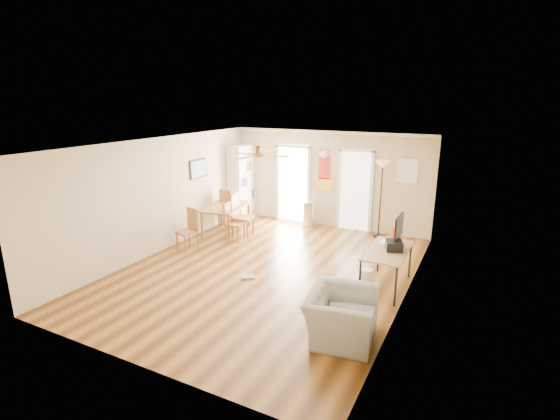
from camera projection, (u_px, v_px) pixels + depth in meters
The scene contains 30 objects.
floor at pixel (267, 271), 8.50m from camera, with size 7.00×7.00×0.00m, color brown.
ceiling at pixel (266, 144), 7.81m from camera, with size 5.50×7.00×0.00m, color silver, non-canonical shape.
wall_back at pixel (329, 179), 11.16m from camera, with size 5.50×0.04×2.60m, color beige, non-canonical shape.
wall_front at pixel (131, 276), 5.15m from camera, with size 5.50×0.04×2.60m, color beige, non-canonical shape.
wall_left at pixel (160, 195), 9.36m from camera, with size 0.04×7.00×2.60m, color beige, non-canonical shape.
wall_right at pixel (409, 229), 6.95m from camera, with size 0.04×7.00×2.60m, color beige, non-canonical shape.
crown_molding at pixel (266, 146), 7.82m from camera, with size 5.50×7.00×0.08m, color white, non-canonical shape.
kitchen_doorway at pixel (293, 185), 11.67m from camera, with size 0.90×0.10×2.10m, color white, non-canonical shape.
bathroom_doorway at pixel (355, 191), 10.89m from camera, with size 0.80×0.10×2.10m, color white, non-canonical shape.
wall_decal at pixel (324, 170), 11.13m from camera, with size 0.46×0.03×1.10m, color red.
ac_grille at pixel (407, 171), 10.13m from camera, with size 0.50×0.04×0.60m, color white.
framed_poster at pixel (199, 169), 10.44m from camera, with size 0.04×0.66×0.48m, color black.
ceiling_fan at pixel (258, 155), 7.60m from camera, with size 1.24×1.24×0.20m, color #593819, non-canonical shape.
bookshelf at pixel (242, 182), 12.00m from camera, with size 0.43×0.96×2.13m, color silver, non-canonical shape.
dining_table at pixel (226, 219), 10.82m from camera, with size 0.86×1.43×0.72m, color #966030, non-canonical shape.
dining_chair_right_a at pixel (243, 215), 10.47m from camera, with size 0.46×0.46×1.11m, color #AA6836, non-canonical shape.
dining_chair_right_b at pixel (235, 222), 10.18m from camera, with size 0.39×0.39×0.95m, color #AB6137, non-canonical shape.
dining_chair_near at pixel (187, 230), 9.55m from camera, with size 0.40×0.40×0.96m, color #A87236, non-canonical shape.
dining_chair_far at pixel (231, 208), 11.32m from camera, with size 0.43×0.43×1.04m, color #9F6533, non-canonical shape.
trash_can at pixel (309, 214), 11.33m from camera, with size 0.33×0.33×0.71m, color silver.
torchiere_lamp at pixel (380, 200), 10.31m from camera, with size 0.37×0.37×1.95m, color black, non-canonical shape.
computer_desk at pixel (386, 269), 7.67m from camera, with size 0.70×1.40×0.75m, color tan, non-canonical shape.
imac at pixel (399, 231), 7.67m from camera, with size 0.09×0.64×0.60m, color black, non-canonical shape.
keyboard at pixel (385, 241), 8.01m from camera, with size 0.14×0.43×0.02m, color white.
printer at pixel (394, 245), 7.53m from camera, with size 0.29×0.34×0.18m, color black.
orange_bottle at pixel (393, 233), 8.13m from camera, with size 0.07×0.07×0.22m, color #F23915.
wastebasket_a at pixel (366, 277), 7.87m from camera, with size 0.25×0.25×0.29m, color white.
wastebasket_b at pixel (331, 287), 7.43m from camera, with size 0.26×0.26×0.30m, color silver.
floor_cloth at pixel (248, 277), 8.17m from camera, with size 0.25×0.20×0.04m, color gray.
armchair at pixel (341, 316), 6.05m from camera, with size 1.09×0.96×0.71m, color gray.
Camera 1 is at (3.81, -6.88, 3.46)m, focal length 26.50 mm.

